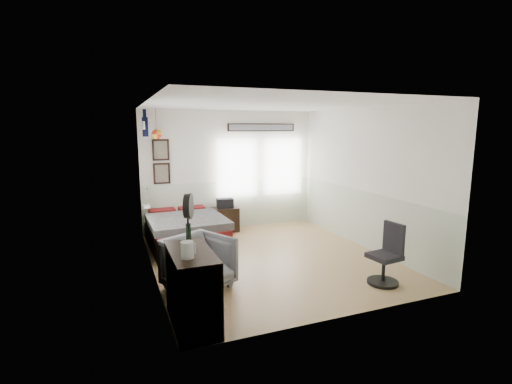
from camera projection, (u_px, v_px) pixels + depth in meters
ground_plane at (269, 259)px, 6.64m from camera, size 4.00×4.50×0.01m
room_shell at (262, 168)px, 6.51m from camera, size 4.02×4.52×2.71m
wall_decor at (184, 138)px, 7.68m from camera, size 3.55×1.32×1.44m
bed at (185, 231)px, 7.27m from camera, size 1.45×1.97×0.62m
dresser at (192, 288)px, 4.35m from camera, size 0.48×1.00×0.90m
armchair at (199, 263)px, 5.33m from camera, size 1.12×1.13×0.77m
nightstand at (225, 219)px, 8.37m from camera, size 0.56×0.46×0.54m
task_chair at (387, 259)px, 5.53m from camera, size 0.46×0.46×0.92m
kettle at (187, 250)px, 4.04m from camera, size 0.16×0.14×0.19m
bottle at (189, 234)px, 4.52m from camera, size 0.07×0.07×0.26m
stand_fan at (188, 207)px, 4.09m from camera, size 0.17×0.27×0.70m
black_bag at (225, 203)px, 8.30m from camera, size 0.36×0.25×0.21m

